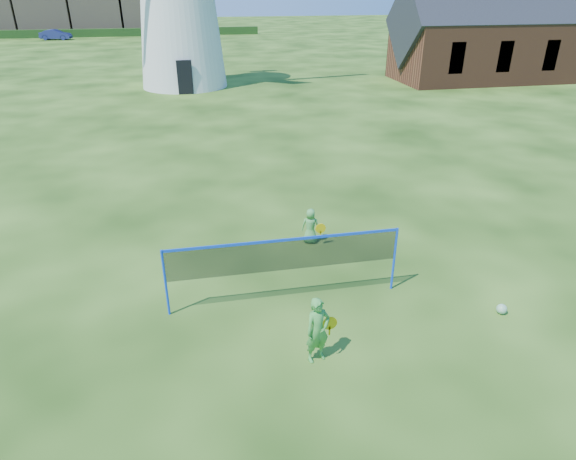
{
  "coord_description": "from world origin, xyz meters",
  "views": [
    {
      "loc": [
        -1.7,
        -8.89,
        6.27
      ],
      "look_at": [
        0.2,
        0.5,
        1.5
      ],
      "focal_mm": 30.73,
      "sensor_mm": 36.0,
      "label": 1
    }
  ],
  "objects_px": {
    "badminton_net": "(285,256)",
    "car_right": "(56,35)",
    "player_girl": "(318,330)",
    "play_ball": "(502,309)",
    "chapel": "(483,37)",
    "player_boy": "(311,226)"
  },
  "relations": [
    {
      "from": "player_boy",
      "to": "car_right",
      "type": "xyz_separation_m",
      "value": [
        -18.59,
        60.01,
        0.13
      ]
    },
    {
      "from": "badminton_net",
      "to": "player_girl",
      "type": "xyz_separation_m",
      "value": [
        0.22,
        -1.97,
        -0.48
      ]
    },
    {
      "from": "badminton_net",
      "to": "car_right",
      "type": "height_order",
      "value": "badminton_net"
    },
    {
      "from": "chapel",
      "to": "player_girl",
      "type": "relative_size",
      "value": 9.47
    },
    {
      "from": "chapel",
      "to": "play_ball",
      "type": "xyz_separation_m",
      "value": [
        -14.9,
        -26.41,
        -2.87
      ]
    },
    {
      "from": "badminton_net",
      "to": "car_right",
      "type": "bearing_deg",
      "value": 105.51
    },
    {
      "from": "badminton_net",
      "to": "chapel",
      "type": "bearing_deg",
      "value": 52.32
    },
    {
      "from": "chapel",
      "to": "play_ball",
      "type": "relative_size",
      "value": 56.91
    },
    {
      "from": "badminton_net",
      "to": "play_ball",
      "type": "bearing_deg",
      "value": -17.23
    },
    {
      "from": "player_girl",
      "to": "car_right",
      "type": "distance_m",
      "value": 66.93
    },
    {
      "from": "player_girl",
      "to": "badminton_net",
      "type": "bearing_deg",
      "value": 79.53
    },
    {
      "from": "player_boy",
      "to": "car_right",
      "type": "height_order",
      "value": "car_right"
    },
    {
      "from": "player_boy",
      "to": "player_girl",
      "type": "bearing_deg",
      "value": 96.04
    },
    {
      "from": "player_boy",
      "to": "play_ball",
      "type": "xyz_separation_m",
      "value": [
        3.21,
        -3.96,
        -0.38
      ]
    },
    {
      "from": "player_girl",
      "to": "car_right",
      "type": "relative_size",
      "value": 0.35
    },
    {
      "from": "play_ball",
      "to": "car_right",
      "type": "distance_m",
      "value": 67.59
    },
    {
      "from": "chapel",
      "to": "player_boy",
      "type": "xyz_separation_m",
      "value": [
        -18.12,
        -22.44,
        -2.49
      ]
    },
    {
      "from": "badminton_net",
      "to": "player_girl",
      "type": "distance_m",
      "value": 2.04
    },
    {
      "from": "chapel",
      "to": "player_girl",
      "type": "xyz_separation_m",
      "value": [
        -19.11,
        -27.01,
        -2.32
      ]
    },
    {
      "from": "player_girl",
      "to": "play_ball",
      "type": "bearing_deg",
      "value": -8.84
    },
    {
      "from": "player_boy",
      "to": "badminton_net",
      "type": "bearing_deg",
      "value": 83.14
    },
    {
      "from": "badminton_net",
      "to": "play_ball",
      "type": "relative_size",
      "value": 22.95
    }
  ]
}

